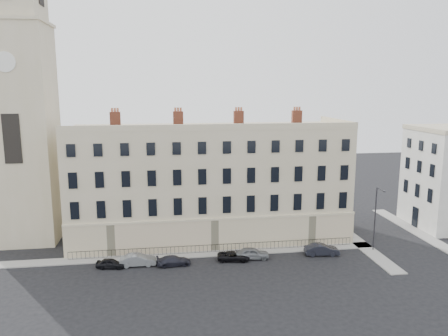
{
  "coord_description": "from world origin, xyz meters",
  "views": [
    {
      "loc": [
        -12.36,
        -45.24,
        20.17
      ],
      "look_at": [
        -4.26,
        10.0,
        9.73
      ],
      "focal_mm": 35.0,
      "sensor_mm": 36.0,
      "label": 1
    }
  ],
  "objects_px": {
    "car_d": "(234,256)",
    "car_f": "(322,250)",
    "car_e": "(252,253)",
    "car_a": "(111,263)",
    "car_b": "(138,260)",
    "car_c": "(174,261)",
    "streetlamp": "(376,216)"
  },
  "relations": [
    {
      "from": "car_b",
      "to": "car_d",
      "type": "relative_size",
      "value": 1.08
    },
    {
      "from": "car_b",
      "to": "car_c",
      "type": "bearing_deg",
      "value": -96.96
    },
    {
      "from": "car_a",
      "to": "car_e",
      "type": "distance_m",
      "value": 16.36
    },
    {
      "from": "car_c",
      "to": "car_d",
      "type": "bearing_deg",
      "value": -91.11
    },
    {
      "from": "streetlamp",
      "to": "car_a",
      "type": "bearing_deg",
      "value": -171.93
    },
    {
      "from": "car_d",
      "to": "streetlamp",
      "type": "xyz_separation_m",
      "value": [
        17.82,
        0.57,
        3.95
      ]
    },
    {
      "from": "car_b",
      "to": "car_e",
      "type": "distance_m",
      "value": 13.34
    },
    {
      "from": "car_f",
      "to": "streetlamp",
      "type": "height_order",
      "value": "streetlamp"
    },
    {
      "from": "car_a",
      "to": "car_d",
      "type": "distance_m",
      "value": 14.1
    },
    {
      "from": "car_c",
      "to": "streetlamp",
      "type": "xyz_separation_m",
      "value": [
        24.85,
        0.98,
        3.92
      ]
    },
    {
      "from": "car_d",
      "to": "car_f",
      "type": "height_order",
      "value": "car_f"
    },
    {
      "from": "streetlamp",
      "to": "car_b",
      "type": "bearing_deg",
      "value": -172.24
    },
    {
      "from": "car_e",
      "to": "car_a",
      "type": "bearing_deg",
      "value": 96.72
    },
    {
      "from": "car_d",
      "to": "car_a",
      "type": "bearing_deg",
      "value": 99.18
    },
    {
      "from": "car_f",
      "to": "car_c",
      "type": "bearing_deg",
      "value": 97.82
    },
    {
      "from": "car_d",
      "to": "car_e",
      "type": "xyz_separation_m",
      "value": [
        2.26,
        0.2,
        0.15
      ]
    },
    {
      "from": "car_a",
      "to": "car_c",
      "type": "xyz_separation_m",
      "value": [
        7.06,
        -0.3,
        0.01
      ]
    },
    {
      "from": "car_d",
      "to": "car_b",
      "type": "bearing_deg",
      "value": 98.14
    },
    {
      "from": "car_c",
      "to": "car_f",
      "type": "bearing_deg",
      "value": -92.72
    },
    {
      "from": "car_a",
      "to": "car_b",
      "type": "relative_size",
      "value": 0.78
    },
    {
      "from": "car_a",
      "to": "car_f",
      "type": "distance_m",
      "value": 24.97
    },
    {
      "from": "car_b",
      "to": "car_f",
      "type": "distance_m",
      "value": 21.95
    },
    {
      "from": "car_e",
      "to": "car_b",
      "type": "bearing_deg",
      "value": 96.0
    },
    {
      "from": "car_d",
      "to": "car_f",
      "type": "relative_size",
      "value": 0.92
    },
    {
      "from": "car_c",
      "to": "streetlamp",
      "type": "height_order",
      "value": "streetlamp"
    },
    {
      "from": "car_a",
      "to": "car_d",
      "type": "relative_size",
      "value": 0.84
    },
    {
      "from": "car_a",
      "to": "car_d",
      "type": "xyz_separation_m",
      "value": [
        14.1,
        0.11,
        -0.02
      ]
    },
    {
      "from": "car_d",
      "to": "car_e",
      "type": "distance_m",
      "value": 2.28
    },
    {
      "from": "car_c",
      "to": "streetlamp",
      "type": "relative_size",
      "value": 0.48
    },
    {
      "from": "car_a",
      "to": "car_b",
      "type": "bearing_deg",
      "value": -75.98
    },
    {
      "from": "car_a",
      "to": "car_f",
      "type": "relative_size",
      "value": 0.77
    },
    {
      "from": "car_c",
      "to": "car_d",
      "type": "distance_m",
      "value": 7.05
    }
  ]
}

